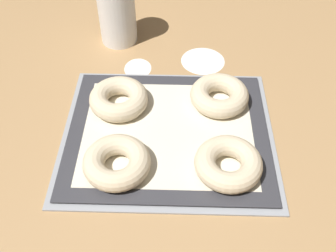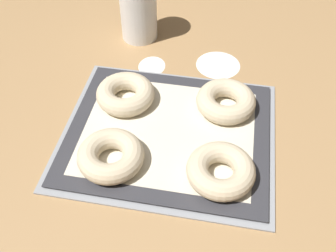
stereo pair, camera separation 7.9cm
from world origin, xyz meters
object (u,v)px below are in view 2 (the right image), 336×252
object	(u,v)px
flour_canister	(138,6)
baking_tray	(168,135)
bagel_front_left	(111,156)
bagel_back_left	(125,94)
bagel_back_right	(226,101)
bagel_front_right	(221,170)

from	to	relation	value
flour_canister	baking_tray	bearing A→B (deg)	-67.85
bagel_front_left	bagel_back_left	bearing A→B (deg)	95.20
baking_tray	bagel_front_left	world-z (taller)	bagel_front_left
bagel_back_left	flour_canister	distance (m)	0.26
bagel_front_left	flour_canister	size ratio (longest dim) A/B	0.71
bagel_back_left	bagel_back_right	size ratio (longest dim) A/B	1.00
bagel_front_right	flour_canister	world-z (taller)	flour_canister
bagel_front_left	bagel_back_right	xyz separation A→B (m)	(0.20, 0.18, 0.00)
bagel_front_right	bagel_back_right	bearing A→B (deg)	91.68
baking_tray	bagel_back_left	size ratio (longest dim) A/B	3.42
bagel_front_right	flour_canister	xyz separation A→B (m)	(-0.25, 0.42, 0.06)
bagel_front_left	flour_canister	world-z (taller)	flour_canister
flour_canister	bagel_back_right	bearing A→B (deg)	-44.78
baking_tray	bagel_back_right	bearing A→B (deg)	40.53
baking_tray	bagel_front_right	xyz separation A→B (m)	(0.11, -0.09, 0.03)
bagel_front_right	bagel_back_right	world-z (taller)	same
bagel_back_left	flour_canister	bearing A→B (deg)	96.43
bagel_front_right	bagel_back_left	distance (m)	0.27
bagel_back_right	bagel_front_left	bearing A→B (deg)	-137.16
baking_tray	flour_canister	distance (m)	0.37
bagel_front_left	bagel_back_right	size ratio (longest dim) A/B	1.00
bagel_back_left	bagel_front_right	bearing A→B (deg)	-36.96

